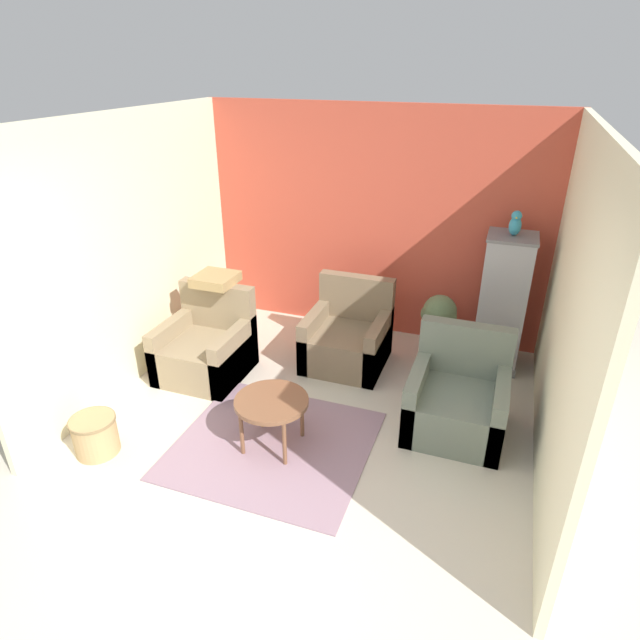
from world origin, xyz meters
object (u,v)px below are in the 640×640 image
(parrot, at_px, (515,224))
(wicker_basket, at_px, (95,434))
(coffee_table, at_px, (272,405))
(armchair_middle, at_px, (348,339))
(armchair_right, at_px, (457,401))
(potted_plant, at_px, (439,317))
(birdcage, at_px, (502,303))
(armchair_left, at_px, (206,349))

(parrot, xyz_separation_m, wicker_basket, (-3.09, -2.67, -1.40))
(coffee_table, relative_size, armchair_middle, 0.69)
(armchair_right, distance_m, wicker_basket, 3.15)
(potted_plant, distance_m, wicker_basket, 3.55)
(armchair_middle, bearing_deg, parrot, 18.29)
(coffee_table, bearing_deg, armchair_right, 28.81)
(parrot, height_order, wicker_basket, parrot)
(coffee_table, xyz_separation_m, armchair_right, (1.45, 0.80, -0.14))
(coffee_table, relative_size, parrot, 2.47)
(armchair_middle, bearing_deg, potted_plant, 21.73)
(birdcage, relative_size, wicker_basket, 3.85)
(coffee_table, distance_m, armchair_left, 1.45)
(parrot, distance_m, wicker_basket, 4.32)
(armchair_middle, xyz_separation_m, birdcage, (1.52, 0.50, 0.45))
(armchair_right, bearing_deg, coffee_table, -151.19)
(armchair_left, height_order, armchair_right, same)
(birdcage, bearing_deg, wicker_basket, -139.18)
(armchair_middle, distance_m, wicker_basket, 2.67)
(armchair_middle, bearing_deg, armchair_left, -151.61)
(armchair_right, relative_size, birdcage, 0.62)
(armchair_right, bearing_deg, armchair_left, 178.56)
(potted_plant, bearing_deg, wicker_basket, -134.36)
(coffee_table, xyz_separation_m, parrot, (1.71, 2.09, 1.16))
(coffee_table, distance_m, potted_plant, 2.23)
(armchair_left, bearing_deg, wicker_basket, -99.08)
(potted_plant, relative_size, wicker_basket, 2.05)
(armchair_left, height_order, armchair_middle, same)
(armchair_right, xyz_separation_m, wicker_basket, (-2.83, -1.38, -0.10))
(coffee_table, xyz_separation_m, armchair_left, (-1.15, 0.86, -0.14))
(coffee_table, xyz_separation_m, armchair_middle, (0.18, 1.58, -0.14))
(coffee_table, bearing_deg, armchair_left, 143.18)
(coffee_table, xyz_separation_m, potted_plant, (1.09, 1.94, 0.11))
(birdcage, bearing_deg, coffee_table, -129.29)
(armchair_middle, bearing_deg, birdcage, 18.22)
(armchair_middle, bearing_deg, armchair_right, -31.81)
(parrot, bearing_deg, armchair_right, -101.27)
(armchair_left, distance_m, armchair_middle, 1.52)
(birdcage, bearing_deg, armchair_right, -101.29)
(armchair_left, relative_size, wicker_basket, 2.38)
(coffee_table, bearing_deg, potted_plant, 60.75)
(armchair_left, relative_size, birdcage, 0.62)
(birdcage, relative_size, parrot, 5.77)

